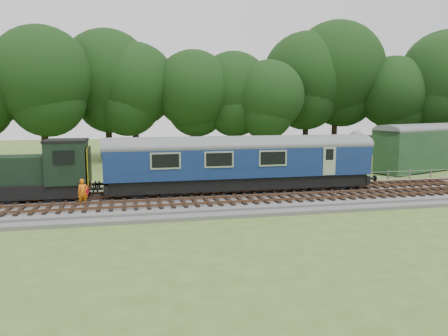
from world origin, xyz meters
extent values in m
plane|color=#446625|center=(0.00, 0.00, 0.00)|extent=(120.00, 120.00, 0.00)
cube|color=#4C4C4F|center=(0.00, 0.00, 0.17)|extent=(70.00, 7.00, 0.35)
cube|color=brown|center=(0.00, 0.68, 0.49)|extent=(66.50, 0.07, 0.14)
cube|color=brown|center=(0.00, 2.12, 0.49)|extent=(66.50, 0.07, 0.14)
cube|color=brown|center=(0.00, -2.32, 0.49)|extent=(66.50, 0.07, 0.14)
cube|color=brown|center=(0.00, -0.88, 0.49)|extent=(66.50, 0.07, 0.14)
cube|color=black|center=(0.78, 1.40, 1.06)|extent=(17.46, 2.52, 0.85)
cube|color=#0E264F|center=(0.78, 1.40, 2.48)|extent=(18.00, 2.80, 2.05)
cube|color=yellow|center=(9.80, 1.40, 2.11)|extent=(0.06, 2.74, 1.30)
cube|color=black|center=(6.78, 1.40, 0.86)|extent=(2.60, 2.00, 0.55)
cube|color=black|center=(-5.22, 1.40, 0.86)|extent=(2.60, 2.00, 0.55)
cube|color=black|center=(-13.62, 1.40, 1.01)|extent=(8.73, 2.39, 0.85)
cube|color=black|center=(-10.42, 1.40, 2.66)|extent=(2.40, 2.55, 2.60)
cube|color=#B30D19|center=(-9.24, 1.40, 1.06)|extent=(0.25, 2.60, 0.55)
cube|color=yellow|center=(-9.10, 1.40, 2.46)|extent=(0.06, 2.55, 2.30)
imported|color=orange|center=(-9.33, -0.87, 1.14)|extent=(0.63, 0.47, 1.58)
cube|color=#18351F|center=(23.65, 10.64, 2.05)|extent=(17.20, 8.79, 3.89)
cube|color=#18351F|center=(18.15, 14.75, 1.40)|extent=(3.71, 3.71, 2.79)
cube|color=black|center=(18.15, 14.75, 2.91)|extent=(4.08, 4.08, 0.22)
camera|label=1|loc=(-6.55, -27.06, 6.07)|focal=35.00mm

